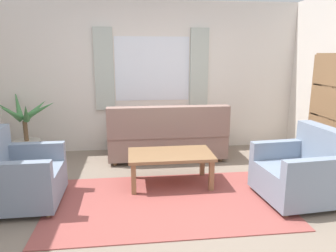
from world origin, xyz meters
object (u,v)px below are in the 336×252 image
Objects in this scene: armchair_left at (18,176)px; couch at (167,137)px; coffee_table at (170,157)px; armchair_right at (301,172)px; potted_plant at (26,137)px.

couch is at bearing -52.83° from armchair_left.
couch is 1.73× the size of coffee_table.
armchair_left is at bearing 37.85° from couch.
armchair_left reaches higher than coffee_table.
armchair_left is at bearing -168.10° from coffee_table.
armchair_right is at bearing -95.21° from armchair_left.
potted_plant reaches higher than couch.
coffee_table is at bearing -118.07° from armchair_right.
armchair_left is (-1.88, -1.46, -0.01)m from couch.
potted_plant is at bearing -121.60° from armchair_right.
armchair_right is (1.39, -1.72, -0.01)m from couch.
armchair_left is at bearing -99.18° from armchair_right.
potted_plant reaches higher than coffee_table.
coffee_table is 2.50m from potted_plant.
coffee_table is at bearing -78.79° from armchair_left.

